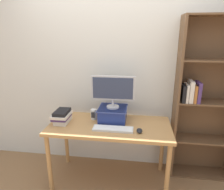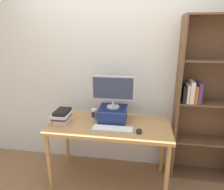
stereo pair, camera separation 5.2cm
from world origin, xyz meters
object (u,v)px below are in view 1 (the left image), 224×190
object	(u,v)px
computer_monitor	(113,90)
keyboard	(113,129)
riser_box	(113,114)
bookshelf_unit	(206,101)
computer_mouse	(139,131)
book_stack	(62,116)
desk	(110,131)
desk_speaker	(94,114)

from	to	relation	value
computer_monitor	keyboard	size ratio (longest dim) A/B	1.14
riser_box	computer_monitor	size ratio (longest dim) A/B	0.67
bookshelf_unit	computer_monitor	distance (m)	1.14
computer_monitor	riser_box	bearing A→B (deg)	90.00
keyboard	computer_mouse	xyz separation A→B (m)	(0.29, -0.02, 0.01)
keyboard	book_stack	size ratio (longest dim) A/B	1.71
desk	book_stack	world-z (taller)	book_stack
bookshelf_unit	desk_speaker	size ratio (longest dim) A/B	15.54
keyboard	riser_box	bearing A→B (deg)	97.83
keyboard	book_stack	distance (m)	0.64
desk	bookshelf_unit	world-z (taller)	bookshelf_unit
computer_mouse	keyboard	bearing A→B (deg)	176.97
desk_speaker	riser_box	bearing A→B (deg)	-0.09
keyboard	book_stack	xyz separation A→B (m)	(-0.63, 0.11, 0.07)
desk	desk_speaker	distance (m)	0.30
riser_box	computer_monitor	xyz separation A→B (m)	(-0.00, -0.00, 0.31)
riser_box	desk	bearing A→B (deg)	-99.30
bookshelf_unit	book_stack	xyz separation A→B (m)	(-1.71, -0.33, -0.17)
desk	computer_mouse	size ratio (longest dim) A/B	13.73
bookshelf_unit	keyboard	size ratio (longest dim) A/B	4.44
desk	bookshelf_unit	size ratio (longest dim) A/B	0.71
computer_mouse	book_stack	distance (m)	0.93
bookshelf_unit	book_stack	world-z (taller)	bookshelf_unit
desk	riser_box	size ratio (longest dim) A/B	4.15
bookshelf_unit	riser_box	xyz separation A→B (m)	(-1.12, -0.18, -0.16)
desk	book_stack	size ratio (longest dim) A/B	5.39
desk	keyboard	distance (m)	0.17
desk	computer_mouse	xyz separation A→B (m)	(0.35, -0.14, 0.11)
riser_box	book_stack	world-z (taller)	riser_box
desk	keyboard	xyz separation A→B (m)	(0.06, -0.13, 0.10)
computer_mouse	desk_speaker	xyz separation A→B (m)	(-0.57, 0.27, 0.05)
computer_monitor	keyboard	distance (m)	0.46
desk	computer_monitor	size ratio (longest dim) A/B	2.76
computer_mouse	desk_speaker	size ratio (longest dim) A/B	0.81
bookshelf_unit	desk_speaker	bearing A→B (deg)	-172.38
riser_box	desk_speaker	bearing A→B (deg)	179.91
computer_monitor	keyboard	world-z (taller)	computer_monitor
bookshelf_unit	riser_box	distance (m)	1.14
computer_mouse	book_stack	bearing A→B (deg)	172.37
computer_monitor	desk_speaker	xyz separation A→B (m)	(-0.24, 0.00, -0.33)
bookshelf_unit	computer_mouse	bearing A→B (deg)	-150.07
bookshelf_unit	riser_box	bearing A→B (deg)	-170.74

